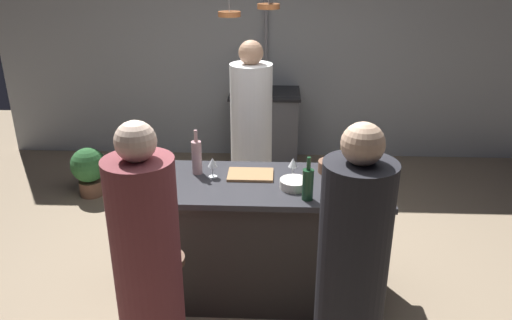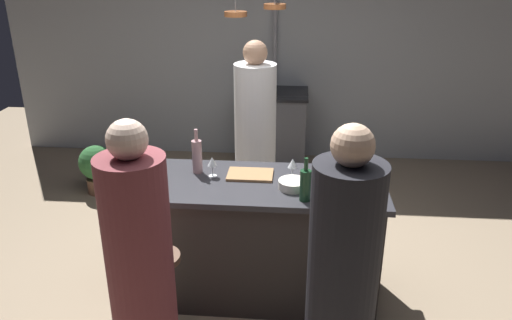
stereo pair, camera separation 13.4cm
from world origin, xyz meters
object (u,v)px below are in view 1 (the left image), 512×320
object	(u,v)px
wine_bottle_amber	(340,172)
mixing_bowl_wooden	(332,167)
stove_range	(265,129)
cutting_board	(251,175)
guest_right	(350,290)
wine_bottle_green	(308,184)
pepper_mill	(347,169)
chef	(251,145)
guest_left	(149,282)
bar_stool_right	(337,304)
bar_stool_left	(166,299)
wine_bottle_rose	(197,157)
mixing_bowl_ceramic	(294,184)
wine_glass_by_chef	(367,157)
potted_plant	(89,169)
wine_glass_near_right_guest	(293,164)
wine_glass_near_left_guest	(212,163)

from	to	relation	value
wine_bottle_amber	mixing_bowl_wooden	xyz separation A→B (m)	(-0.03, 0.28, -0.08)
stove_range	cutting_board	bearing A→B (deg)	-90.89
stove_range	guest_right	world-z (taller)	guest_right
stove_range	wine_bottle_green	distance (m)	2.78
pepper_mill	chef	bearing A→B (deg)	125.22
guest_right	guest_left	bearing A→B (deg)	178.29
bar_stool_right	mixing_bowl_wooden	distance (m)	0.99
bar_stool_left	wine_bottle_rose	xyz separation A→B (m)	(0.10, 0.75, 0.65)
pepper_mill	mixing_bowl_ceramic	size ratio (longest dim) A/B	1.09
stove_range	bar_stool_left	world-z (taller)	stove_range
bar_stool_right	pepper_mill	xyz separation A→B (m)	(0.09, 0.62, 0.63)
cutting_board	wine_glass_by_chef	world-z (taller)	wine_glass_by_chef
stove_range	chef	distance (m)	1.50
cutting_board	potted_plant	bearing A→B (deg)	140.74
guest_right	wine_bottle_amber	world-z (taller)	guest_right
bar_stool_left	pepper_mill	size ratio (longest dim) A/B	3.24
wine_bottle_amber	wine_glass_near_right_guest	distance (m)	0.35
wine_glass_near_right_guest	guest_left	bearing A→B (deg)	-125.93
potted_plant	pepper_mill	xyz separation A→B (m)	(2.42, -1.53, 0.71)
potted_plant	wine_glass_near_right_guest	xyz separation A→B (m)	(2.05, -1.45, 0.71)
cutting_board	wine_glass_near_left_guest	xyz separation A→B (m)	(-0.26, -0.03, 0.10)
mixing_bowl_wooden	guest_right	bearing A→B (deg)	-90.58
guest_left	wine_glass_near_left_guest	size ratio (longest dim) A/B	11.30
wine_glass_by_chef	wine_glass_near_right_guest	bearing A→B (deg)	-164.45
stove_range	mixing_bowl_wooden	world-z (taller)	mixing_bowl_wooden
guest_right	potted_plant	xyz separation A→B (m)	(-2.32, 2.54, -0.48)
chef	wine_bottle_amber	size ratio (longest dim) A/B	5.41
pepper_mill	bar_stool_left	bearing A→B (deg)	-151.54
guest_right	wine_bottle_rose	size ratio (longest dim) A/B	5.13
wine_bottle_amber	mixing_bowl_wooden	bearing A→B (deg)	95.47
wine_bottle_amber	mixing_bowl_ceramic	bearing A→B (deg)	-179.56
pepper_mill	wine_glass_by_chef	bearing A→B (deg)	53.37
stove_range	cutting_board	world-z (taller)	cutting_board
guest_right	wine_glass_near_left_guest	size ratio (longest dim) A/B	11.41
stove_range	wine_bottle_green	bearing A→B (deg)	-82.70
wine_glass_near_right_guest	wine_glass_near_left_guest	bearing A→B (deg)	-178.05
stove_range	wine_bottle_rose	bearing A→B (deg)	-100.20
bar_stool_left	wine_bottle_green	distance (m)	1.14
chef	potted_plant	distance (m)	1.86
guest_right	wine_glass_by_chef	world-z (taller)	guest_right
bar_stool_left	bar_stool_right	bearing A→B (deg)	0.00
guest_right	wine_bottle_amber	xyz separation A→B (m)	(0.04, 0.93, 0.25)
chef	wine_bottle_rose	bearing A→B (deg)	-111.35
bar_stool_right	bar_stool_left	distance (m)	1.05
guest_left	wine_bottle_green	xyz separation A→B (m)	(0.85, 0.73, 0.24)
chef	pepper_mill	xyz separation A→B (m)	(0.70, -0.99, 0.21)
wine_glass_by_chef	mixing_bowl_wooden	size ratio (longest dim) A/B	0.74
bar_stool_right	pepper_mill	size ratio (longest dim) A/B	3.24
stove_range	pepper_mill	distance (m)	2.59
guest_right	pepper_mill	xyz separation A→B (m)	(0.09, 1.01, 0.23)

